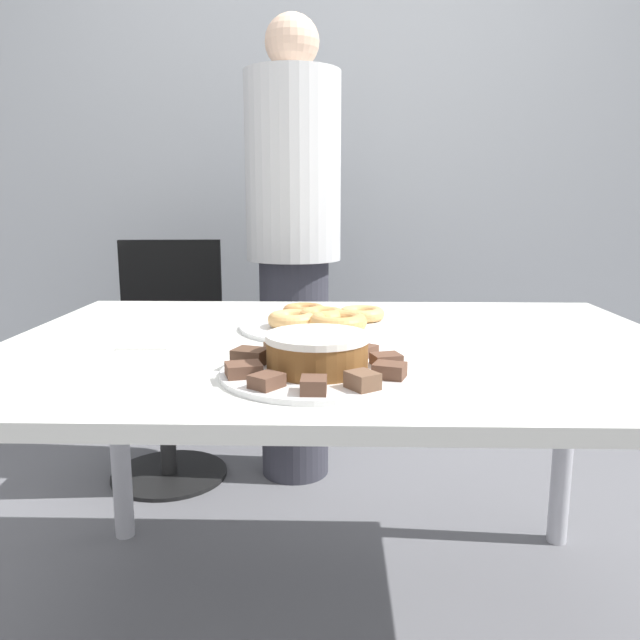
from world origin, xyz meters
name	(u,v)px	position (x,y,z in m)	size (l,w,h in m)	color
wall_back	(339,144)	(0.00, 1.63, 1.30)	(8.00, 0.05, 2.60)	#B2B7BC
table	(342,376)	(0.00, 0.00, 0.66)	(1.48, 1.06, 0.75)	silver
person_standing	(294,245)	(-0.17, 0.96, 0.89)	(0.34, 0.34, 1.68)	#383842
office_chair_left	(168,365)	(-0.66, 0.96, 0.43)	(0.47, 0.47, 0.90)	black
plate_cake	(317,373)	(-0.05, -0.28, 0.75)	(0.34, 0.34, 0.01)	white
plate_donuts	(322,326)	(-0.05, 0.13, 0.75)	(0.39, 0.39, 0.01)	white
frosted_cake	(317,352)	(-0.05, -0.28, 0.79)	(0.18, 0.18, 0.07)	brown
lamington_0	(314,385)	(-0.05, -0.41, 0.77)	(0.04, 0.05, 0.02)	brown
lamington_1	(363,380)	(0.03, -0.39, 0.77)	(0.06, 0.06, 0.03)	brown
lamington_2	(389,370)	(0.08, -0.32, 0.77)	(0.06, 0.06, 0.02)	brown
lamington_3	(386,360)	(0.08, -0.24, 0.77)	(0.06, 0.06, 0.02)	brown
lamington_4	(359,351)	(0.03, -0.18, 0.77)	(0.08, 0.08, 0.02)	brown
lamington_5	(320,347)	(-0.04, -0.15, 0.77)	(0.04, 0.05, 0.02)	brown
lamington_6	(280,349)	(-0.12, -0.18, 0.77)	(0.07, 0.07, 0.02)	brown
lamington_7	(251,356)	(-0.17, -0.24, 0.77)	(0.07, 0.07, 0.03)	#513828
lamington_8	(244,370)	(-0.17, -0.32, 0.77)	(0.07, 0.07, 0.02)	brown
lamington_9	(267,381)	(-0.12, -0.39, 0.77)	(0.06, 0.06, 0.02)	brown
donut_0	(322,317)	(-0.05, 0.13, 0.77)	(0.11, 0.11, 0.04)	tan
donut_1	(338,322)	(-0.01, 0.06, 0.77)	(0.13, 0.13, 0.04)	tan
donut_2	(362,314)	(0.05, 0.19, 0.77)	(0.11, 0.11, 0.03)	#E5AD66
donut_3	(304,311)	(-0.09, 0.21, 0.77)	(0.11, 0.11, 0.03)	#C68447
donut_4	(292,320)	(-0.12, 0.09, 0.77)	(0.12, 0.12, 0.04)	#E5AD66
napkin	(146,345)	(-0.41, -0.07, 0.75)	(0.11, 0.09, 0.01)	white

